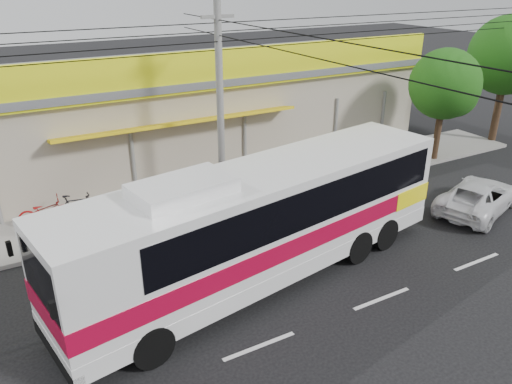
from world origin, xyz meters
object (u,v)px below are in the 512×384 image
Objects in this scene: coach_bus at (269,215)px; utility_pole at (218,35)px; motorbike_dark at (77,209)px; tree_near at (447,87)px; motorbike_red at (45,211)px; tree_far at (511,58)px; white_car at (479,196)px.

coach_bus is 0.37× the size of utility_pole.
tree_near reaches higher than motorbike_dark.
coach_bus is at bearing -137.09° from motorbike_red.
coach_bus is at bearing -159.38° from tree_near.
coach_bus is 1.92× the size of tree_far.
tree_near is at bearing -0.84° from utility_pole.
utility_pole is 16.69m from tree_far.
white_car is 11.46m from utility_pole.
motorbike_red is 0.34× the size of tree_near.
white_car is at bearing -29.85° from utility_pole.
motorbike_dark reaches higher than motorbike_red.
coach_bus is 18.28m from tree_far.
coach_bus is 13.23m from tree_near.
tree_far is at bearing 6.89° from coach_bus.
utility_pole reaches higher than tree_far.
motorbike_red is at bearing 69.23° from motorbike_dark.
white_car is at bearing -10.29° from coach_bus.
white_car is at bearing -146.77° from tree_far.
utility_pole is at bearing 70.81° from coach_bus.
motorbike_red is 0.41× the size of white_car.
tree_far is (17.36, 5.18, 2.43)m from coach_bus.
white_car is at bearing -122.22° from tree_near.
motorbike_dark is 22.07m from tree_far.
motorbike_red is 23.11m from tree_far.
motorbike_dark is at bearing 177.85° from tree_far.
white_car reaches higher than motorbike_red.
tree_far is (5.07, 0.55, 0.84)m from tree_near.
tree_near reaches higher than coach_bus.
coach_bus is at bearing -163.39° from tree_far.
white_car is 6.35m from tree_near.
tree_near is (16.66, -1.37, 2.91)m from motorbike_dark.
white_car is 0.67× the size of tree_far.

